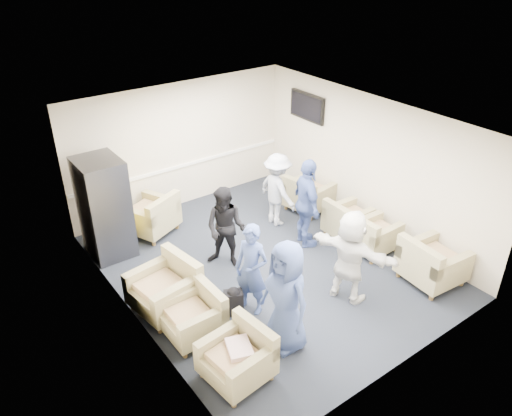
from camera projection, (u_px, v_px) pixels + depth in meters
floor at (266, 265)px, 9.07m from camera, size 6.00×6.00×0.00m
ceiling at (268, 123)px, 7.76m from camera, size 6.00×6.00×0.00m
back_wall at (181, 146)px, 10.53m from camera, size 5.00×0.02×2.70m
front_wall at (411, 289)px, 6.30m from camera, size 5.00×0.02×2.70m
left_wall at (128, 248)px, 7.13m from camera, size 0.02×6.00×2.70m
right_wall at (369, 164)px, 9.71m from camera, size 0.02×6.00×2.70m
chair_rail at (183, 165)px, 10.74m from camera, size 4.98×0.04×0.06m
tv at (307, 107)px, 10.61m from camera, size 0.10×1.00×0.58m
armchair_left_near at (240, 358)px, 6.66m from camera, size 0.90×0.90×0.65m
armchair_left_mid at (196, 317)px, 7.38m from camera, size 0.80×0.80×0.64m
armchair_left_far at (167, 289)px, 7.88m from camera, size 1.05×1.05×0.74m
armchair_right_near at (430, 265)px, 8.46m from camera, size 0.99×0.99×0.73m
armchair_right_midnear at (369, 235)px, 9.34m from camera, size 0.85×0.85×0.67m
armchair_right_midfar at (349, 223)px, 9.72m from camera, size 0.86×0.86×0.67m
armchair_right_far at (307, 196)px, 10.71m from camera, size 0.98×0.98×0.68m
armchair_corner at (152, 217)px, 9.88m from camera, size 1.19×1.19×0.72m
vending_machine at (105, 208)px, 9.01m from camera, size 0.76×0.89×1.88m
backpack at (234, 300)px, 7.81m from camera, size 0.35×0.31×0.49m
pillow at (239, 349)px, 6.57m from camera, size 0.42×0.48×0.12m
person_front_left at (286, 297)px, 6.93m from camera, size 0.59×0.87×1.74m
person_mid_left at (252, 270)px, 7.65m from camera, size 0.57×0.66×1.53m
person_back_left at (226, 228)px, 8.73m from camera, size 0.90×0.94×1.53m
person_back_right at (277, 190)px, 10.02m from camera, size 0.57×0.99×1.53m
person_mid_right at (307, 204)px, 9.27m from camera, size 0.77×1.12×1.76m
person_front_right at (350, 256)px, 7.91m from camera, size 0.90×1.56×1.60m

